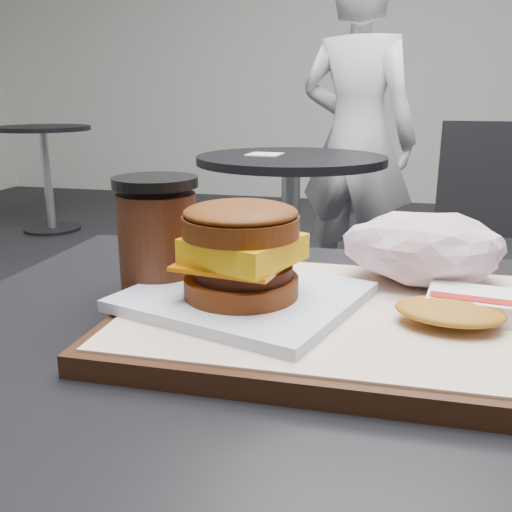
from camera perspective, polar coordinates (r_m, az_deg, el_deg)
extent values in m
cube|color=silver|center=(5.47, 14.17, 21.05)|extent=(8.00, 0.10, 3.00)
cube|color=black|center=(0.49, 10.47, -10.93)|extent=(0.80, 0.60, 0.04)
cube|color=black|center=(0.51, 8.36, -6.26)|extent=(0.38, 0.28, 0.02)
cube|color=silver|center=(0.51, 8.41, -5.21)|extent=(0.36, 0.26, 0.00)
cube|color=white|center=(0.51, -1.20, -4.05)|extent=(0.23, 0.22, 0.01)
cylinder|color=#6A2D0F|center=(0.50, -1.49, -2.97)|extent=(0.13, 0.13, 0.02)
cylinder|color=black|center=(0.49, -1.28, -1.45)|extent=(0.11, 0.11, 0.01)
cube|color=orange|center=(0.50, -1.90, -0.53)|extent=(0.10, 0.10, 0.00)
cube|color=yellow|center=(0.49, -1.24, 0.74)|extent=(0.11, 0.11, 0.02)
cylinder|color=#642F0E|center=(0.48, -1.54, 3.05)|extent=(0.13, 0.13, 0.02)
ellipsoid|color=brown|center=(0.48, -1.55, 4.38)|extent=(0.12, 0.12, 0.02)
cube|color=white|center=(0.52, 21.79, -4.57)|extent=(0.10, 0.07, 0.02)
cube|color=#AF1917|center=(0.50, 22.13, -4.14)|extent=(0.09, 0.03, 0.00)
ellipsoid|color=orange|center=(0.48, 18.78, -5.26)|extent=(0.09, 0.07, 0.01)
cylinder|color=#421D0F|center=(0.56, -9.75, 0.74)|extent=(0.08, 0.08, 0.11)
cylinder|color=black|center=(0.55, -10.07, 7.31)|extent=(0.08, 0.08, 0.01)
cylinder|color=black|center=(2.33, 3.24, -8.44)|extent=(0.44, 0.44, 0.02)
cylinder|color=#A5A5AA|center=(2.20, 3.39, 0.11)|extent=(0.07, 0.07, 0.70)
cylinder|color=black|center=(2.13, 3.55, 9.58)|extent=(0.70, 0.70, 0.03)
cube|color=white|center=(2.16, 0.88, 10.14)|extent=(0.13, 0.13, 0.00)
cylinder|color=#9D9DA2|center=(2.26, 17.00, -4.20)|extent=(0.06, 0.06, 0.44)
cube|color=black|center=(2.19, 17.50, 1.71)|extent=(0.44, 0.44, 0.04)
cube|color=black|center=(2.17, 23.02, 7.01)|extent=(0.40, 0.05, 0.40)
imported|color=silver|center=(2.74, 10.03, 11.35)|extent=(0.64, 0.52, 1.52)
cylinder|color=black|center=(4.47, -19.67, 2.60)|extent=(0.40, 0.40, 0.02)
cylinder|color=#A5A5AA|center=(4.41, -20.11, 7.15)|extent=(0.06, 0.06, 0.70)
cylinder|color=black|center=(4.37, -20.57, 11.87)|extent=(0.66, 0.66, 0.03)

